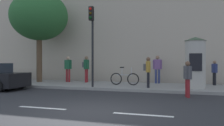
{
  "coord_description": "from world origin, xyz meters",
  "views": [
    {
      "loc": [
        2.99,
        -6.99,
        1.59
      ],
      "look_at": [
        0.13,
        2.0,
        1.51
      ],
      "focal_mm": 38.44,
      "sensor_mm": 36.0,
      "label": 1
    }
  ],
  "objects_px": {
    "pedestrian_in_dark_shirt": "(214,71)",
    "pedestrian_near_pole": "(188,76)",
    "traffic_light": "(92,33)",
    "pedestrian_tallest": "(148,69)",
    "poster_column": "(195,62)",
    "pedestrian_with_bag": "(86,66)",
    "pedestrian_in_red_top": "(157,67)",
    "street_tree": "(39,16)",
    "bicycle_leaning": "(125,79)",
    "pedestrian_with_backpack": "(68,67)"
  },
  "relations": [
    {
      "from": "pedestrian_with_backpack",
      "to": "pedestrian_tallest",
      "type": "bearing_deg",
      "value": -18.11
    },
    {
      "from": "pedestrian_with_backpack",
      "to": "pedestrian_near_pole",
      "type": "bearing_deg",
      "value": -25.97
    },
    {
      "from": "poster_column",
      "to": "pedestrian_in_dark_shirt",
      "type": "height_order",
      "value": "poster_column"
    },
    {
      "from": "poster_column",
      "to": "street_tree",
      "type": "distance_m",
      "value": 10.71
    },
    {
      "from": "bicycle_leaning",
      "to": "pedestrian_in_red_top",
      "type": "bearing_deg",
      "value": 44.7
    },
    {
      "from": "pedestrian_tallest",
      "to": "pedestrian_in_dark_shirt",
      "type": "distance_m",
      "value": 4.39
    },
    {
      "from": "pedestrian_tallest",
      "to": "bicycle_leaning",
      "type": "height_order",
      "value": "pedestrian_tallest"
    },
    {
      "from": "pedestrian_in_red_top",
      "to": "pedestrian_with_bag",
      "type": "bearing_deg",
      "value": -171.41
    },
    {
      "from": "bicycle_leaning",
      "to": "pedestrian_tallest",
      "type": "bearing_deg",
      "value": -32.19
    },
    {
      "from": "street_tree",
      "to": "pedestrian_in_red_top",
      "type": "height_order",
      "value": "street_tree"
    },
    {
      "from": "pedestrian_near_pole",
      "to": "pedestrian_with_bag",
      "type": "bearing_deg",
      "value": 149.05
    },
    {
      "from": "pedestrian_tallest",
      "to": "pedestrian_in_red_top",
      "type": "xyz_separation_m",
      "value": [
        0.19,
        2.7,
        0.09
      ]
    },
    {
      "from": "traffic_light",
      "to": "pedestrian_tallest",
      "type": "relative_size",
      "value": 2.66
    },
    {
      "from": "street_tree",
      "to": "pedestrian_in_red_top",
      "type": "xyz_separation_m",
      "value": [
        7.95,
        1.32,
        -3.46
      ]
    },
    {
      "from": "pedestrian_near_pole",
      "to": "street_tree",
      "type": "bearing_deg",
      "value": 161.35
    },
    {
      "from": "poster_column",
      "to": "bicycle_leaning",
      "type": "bearing_deg",
      "value": 172.22
    },
    {
      "from": "traffic_light",
      "to": "street_tree",
      "type": "height_order",
      "value": "street_tree"
    },
    {
      "from": "pedestrian_in_dark_shirt",
      "to": "pedestrian_near_pole",
      "type": "bearing_deg",
      "value": -108.78
    },
    {
      "from": "traffic_light",
      "to": "pedestrian_near_pole",
      "type": "distance_m",
      "value": 5.63
    },
    {
      "from": "bicycle_leaning",
      "to": "pedestrian_with_backpack",
      "type": "bearing_deg",
      "value": 167.78
    },
    {
      "from": "pedestrian_near_pole",
      "to": "bicycle_leaning",
      "type": "relative_size",
      "value": 0.9
    },
    {
      "from": "traffic_light",
      "to": "pedestrian_with_bag",
      "type": "xyz_separation_m",
      "value": [
        -1.51,
        2.66,
        -1.89
      ]
    },
    {
      "from": "pedestrian_tallest",
      "to": "bicycle_leaning",
      "type": "bearing_deg",
      "value": 147.81
    },
    {
      "from": "pedestrian_with_backpack",
      "to": "pedestrian_in_red_top",
      "type": "height_order",
      "value": "pedestrian_in_red_top"
    },
    {
      "from": "pedestrian_with_bag",
      "to": "bicycle_leaning",
      "type": "height_order",
      "value": "pedestrian_with_bag"
    },
    {
      "from": "pedestrian_near_pole",
      "to": "pedestrian_in_red_top",
      "type": "height_order",
      "value": "pedestrian_in_red_top"
    },
    {
      "from": "poster_column",
      "to": "pedestrian_tallest",
      "type": "bearing_deg",
      "value": -169.89
    },
    {
      "from": "poster_column",
      "to": "pedestrian_with_backpack",
      "type": "xyz_separation_m",
      "value": [
        -8.25,
        1.47,
        -0.33
      ]
    },
    {
      "from": "traffic_light",
      "to": "pedestrian_with_bag",
      "type": "bearing_deg",
      "value": 119.63
    },
    {
      "from": "pedestrian_with_bag",
      "to": "street_tree",
      "type": "bearing_deg",
      "value": -169.31
    },
    {
      "from": "pedestrian_near_pole",
      "to": "bicycle_leaning",
      "type": "height_order",
      "value": "pedestrian_near_pole"
    },
    {
      "from": "pedestrian_near_pole",
      "to": "pedestrian_in_dark_shirt",
      "type": "relative_size",
      "value": 1.08
    },
    {
      "from": "pedestrian_near_pole",
      "to": "pedestrian_in_dark_shirt",
      "type": "distance_m",
      "value": 4.73
    },
    {
      "from": "traffic_light",
      "to": "poster_column",
      "type": "height_order",
      "value": "traffic_light"
    },
    {
      "from": "pedestrian_in_dark_shirt",
      "to": "pedestrian_in_red_top",
      "type": "distance_m",
      "value": 3.39
    },
    {
      "from": "street_tree",
      "to": "pedestrian_with_bag",
      "type": "bearing_deg",
      "value": 10.69
    },
    {
      "from": "pedestrian_tallest",
      "to": "street_tree",
      "type": "bearing_deg",
      "value": 169.91
    },
    {
      "from": "bicycle_leaning",
      "to": "pedestrian_with_bag",
      "type": "bearing_deg",
      "value": 160.92
    },
    {
      "from": "pedestrian_near_pole",
      "to": "pedestrian_with_backpack",
      "type": "xyz_separation_m",
      "value": [
        -7.87,
        3.83,
        0.26
      ]
    },
    {
      "from": "street_tree",
      "to": "pedestrian_in_red_top",
      "type": "relative_size",
      "value": 3.48
    },
    {
      "from": "poster_column",
      "to": "pedestrian_with_backpack",
      "type": "bearing_deg",
      "value": 169.91
    },
    {
      "from": "pedestrian_tallest",
      "to": "pedestrian_with_backpack",
      "type": "distance_m",
      "value": 6.12
    },
    {
      "from": "street_tree",
      "to": "pedestrian_in_dark_shirt",
      "type": "height_order",
      "value": "street_tree"
    },
    {
      "from": "street_tree",
      "to": "pedestrian_in_red_top",
      "type": "distance_m",
      "value": 8.77
    },
    {
      "from": "street_tree",
      "to": "pedestrian_with_bag",
      "type": "relative_size",
      "value": 3.5
    },
    {
      "from": "pedestrian_tallest",
      "to": "pedestrian_in_dark_shirt",
      "type": "xyz_separation_m",
      "value": [
        3.57,
        2.55,
        -0.13
      ]
    },
    {
      "from": "pedestrian_near_pole",
      "to": "pedestrian_with_bag",
      "type": "relative_size",
      "value": 0.89
    },
    {
      "from": "pedestrian_in_red_top",
      "to": "street_tree",
      "type": "bearing_deg",
      "value": -170.55
    },
    {
      "from": "poster_column",
      "to": "pedestrian_with_bag",
      "type": "height_order",
      "value": "poster_column"
    },
    {
      "from": "pedestrian_with_backpack",
      "to": "traffic_light",
      "type": "bearing_deg",
      "value": -42.19
    }
  ]
}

